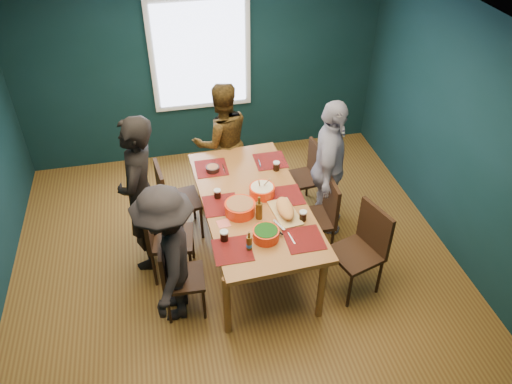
# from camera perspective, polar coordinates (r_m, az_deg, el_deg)

# --- Properties ---
(room) EXTENTS (5.01, 5.01, 2.71)m
(room) POSITION_cam_1_polar(r_m,az_deg,el_deg) (5.08, -3.09, 4.31)
(room) COLOR olive
(room) RESTS_ON ground
(dining_table) EXTENTS (1.18, 2.20, 0.82)m
(dining_table) POSITION_cam_1_polar(r_m,az_deg,el_deg) (5.40, -0.28, -1.62)
(dining_table) COLOR #A36431
(dining_table) RESTS_ON floor
(chair_left_far) EXTENTS (0.50, 0.50, 0.99)m
(chair_left_far) POSITION_cam_1_polar(r_m,az_deg,el_deg) (5.88, -9.62, -0.43)
(chair_left_far) COLOR black
(chair_left_far) RESTS_ON floor
(chair_left_mid) EXTENTS (0.52, 0.52, 1.02)m
(chair_left_mid) POSITION_cam_1_polar(r_m,az_deg,el_deg) (5.39, -10.76, -4.52)
(chair_left_mid) COLOR black
(chair_left_mid) RESTS_ON floor
(chair_left_near) EXTENTS (0.43, 0.43, 0.90)m
(chair_left_near) POSITION_cam_1_polar(r_m,az_deg,el_deg) (5.04, -9.35, -9.12)
(chair_left_near) COLOR black
(chair_left_near) RESTS_ON floor
(chair_right_far) EXTENTS (0.45, 0.45, 0.91)m
(chair_right_far) POSITION_cam_1_polar(r_m,az_deg,el_deg) (6.31, 5.95, 2.33)
(chair_right_far) COLOR black
(chair_right_far) RESTS_ON floor
(chair_right_mid) EXTENTS (0.44, 0.44, 0.96)m
(chair_right_mid) POSITION_cam_1_polar(r_m,az_deg,el_deg) (5.65, 7.47, -2.27)
(chair_right_mid) COLOR black
(chair_right_mid) RESTS_ON floor
(chair_right_near) EXTENTS (0.58, 0.58, 1.02)m
(chair_right_near) POSITION_cam_1_polar(r_m,az_deg,el_deg) (5.28, 12.27, -5.82)
(chair_right_near) COLOR black
(chair_right_near) RESTS_ON floor
(person_far_left) EXTENTS (0.58, 0.75, 1.84)m
(person_far_left) POSITION_cam_1_polar(r_m,az_deg,el_deg) (5.39, -13.06, -0.37)
(person_far_left) COLOR black
(person_far_left) RESTS_ON floor
(person_back) EXTENTS (0.84, 0.70, 1.58)m
(person_back) POSITION_cam_1_polar(r_m,az_deg,el_deg) (6.39, -3.88, 5.78)
(person_back) COLOR black
(person_back) RESTS_ON floor
(person_right) EXTENTS (0.77, 1.09, 1.71)m
(person_right) POSITION_cam_1_polar(r_m,az_deg,el_deg) (5.82, 8.32, 2.64)
(person_right) COLOR white
(person_right) RESTS_ON floor
(person_near_left) EXTENTS (0.74, 1.09, 1.56)m
(person_near_left) POSITION_cam_1_polar(r_m,az_deg,el_deg) (4.84, -10.01, -7.24)
(person_near_left) COLOR black
(person_near_left) RESTS_ON floor
(bowl_salad) EXTENTS (0.32, 0.32, 0.13)m
(bowl_salad) POSITION_cam_1_polar(r_m,az_deg,el_deg) (5.15, -1.84, -1.81)
(bowl_salad) COLOR red
(bowl_salad) RESTS_ON dining_table
(bowl_dumpling) EXTENTS (0.28, 0.28, 0.26)m
(bowl_dumpling) POSITION_cam_1_polar(r_m,az_deg,el_deg) (5.39, 0.69, 0.18)
(bowl_dumpling) COLOR red
(bowl_dumpling) RESTS_ON dining_table
(bowl_herbs) EXTENTS (0.26, 0.26, 0.12)m
(bowl_herbs) POSITION_cam_1_polar(r_m,az_deg,el_deg) (4.85, 1.14, -4.82)
(bowl_herbs) COLOR red
(bowl_herbs) RESTS_ON dining_table
(cutting_board) EXTENTS (0.31, 0.58, 0.13)m
(cutting_board) POSITION_cam_1_polar(r_m,az_deg,el_deg) (5.15, 3.35, -2.01)
(cutting_board) COLOR tan
(cutting_board) RESTS_ON dining_table
(small_bowl) EXTENTS (0.16, 0.16, 0.07)m
(small_bowl) POSITION_cam_1_polar(r_m,az_deg,el_deg) (5.79, -4.97, 2.68)
(small_bowl) COLOR black
(small_bowl) RESTS_ON dining_table
(beer_bottle_a) EXTENTS (0.06, 0.06, 0.22)m
(beer_bottle_a) POSITION_cam_1_polar(r_m,az_deg,el_deg) (4.73, -0.79, -5.87)
(beer_bottle_a) COLOR #472D0C
(beer_bottle_a) RESTS_ON dining_table
(beer_bottle_b) EXTENTS (0.07, 0.07, 0.27)m
(beer_bottle_b) POSITION_cam_1_polar(r_m,az_deg,el_deg) (5.06, 0.36, -2.08)
(beer_bottle_b) COLOR #472D0C
(beer_bottle_b) RESTS_ON dining_table
(cola_glass_a) EXTENTS (0.08, 0.08, 0.11)m
(cola_glass_a) POSITION_cam_1_polar(r_m,az_deg,el_deg) (4.85, -3.66, -4.98)
(cola_glass_a) COLOR black
(cola_glass_a) RESTS_ON dining_table
(cola_glass_b) EXTENTS (0.08, 0.08, 0.11)m
(cola_glass_b) POSITION_cam_1_polar(r_m,az_deg,el_deg) (5.09, 5.39, -2.67)
(cola_glass_b) COLOR black
(cola_glass_b) RESTS_ON dining_table
(cola_glass_c) EXTENTS (0.08, 0.08, 0.11)m
(cola_glass_c) POSITION_cam_1_polar(r_m,az_deg,el_deg) (5.78, 2.35, 3.03)
(cola_glass_c) COLOR black
(cola_glass_c) RESTS_ON dining_table
(cola_glass_d) EXTENTS (0.08, 0.08, 0.11)m
(cola_glass_d) POSITION_cam_1_polar(r_m,az_deg,el_deg) (5.36, -4.43, -0.18)
(cola_glass_d) COLOR black
(cola_glass_d) RESTS_ON dining_table
(napkin_a) EXTENTS (0.17, 0.17, 0.00)m
(napkin_a) POSITION_cam_1_polar(r_m,az_deg,el_deg) (5.49, 3.04, 0.14)
(napkin_a) COLOR #E06A5E
(napkin_a) RESTS_ON dining_table
(napkin_b) EXTENTS (0.14, 0.14, 0.00)m
(napkin_b) POSITION_cam_1_polar(r_m,az_deg,el_deg) (5.07, -3.73, -3.61)
(napkin_b) COLOR #E06A5E
(napkin_b) RESTS_ON dining_table
(napkin_c) EXTENTS (0.21, 0.21, 0.00)m
(napkin_c) POSITION_cam_1_polar(r_m,az_deg,el_deg) (4.87, 4.91, -5.76)
(napkin_c) COLOR #E06A5E
(napkin_c) RESTS_ON dining_table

